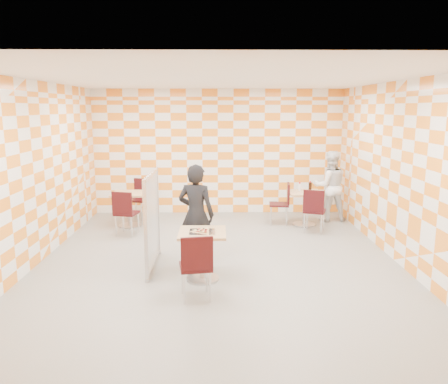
# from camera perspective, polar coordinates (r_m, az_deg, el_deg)

# --- Properties ---
(room_shell) EXTENTS (7.00, 7.00, 7.00)m
(room_shell) POSITION_cam_1_polar(r_m,az_deg,el_deg) (7.68, -0.79, 3.05)
(room_shell) COLOR gray
(room_shell) RESTS_ON ground
(main_table) EXTENTS (0.70, 0.70, 0.75)m
(main_table) POSITION_cam_1_polar(r_m,az_deg,el_deg) (6.57, -2.83, -7.21)
(main_table) COLOR tan
(main_table) RESTS_ON ground
(second_table) EXTENTS (0.70, 0.70, 0.75)m
(second_table) POSITION_cam_1_polar(r_m,az_deg,el_deg) (9.74, 10.48, -1.37)
(second_table) COLOR tan
(second_table) RESTS_ON ground
(empty_table) EXTENTS (0.70, 0.70, 0.75)m
(empty_table) POSITION_cam_1_polar(r_m,az_deg,el_deg) (9.71, -12.28, -1.47)
(empty_table) COLOR tan
(empty_table) RESTS_ON ground
(chair_main_front) EXTENTS (0.48, 0.49, 0.92)m
(chair_main_front) POSITION_cam_1_polar(r_m,az_deg,el_deg) (5.85, -3.64, -9.17)
(chair_main_front) COLOR #330A0D
(chair_main_front) RESTS_ON ground
(chair_second_front) EXTENTS (0.54, 0.55, 0.92)m
(chair_second_front) POSITION_cam_1_polar(r_m,az_deg,el_deg) (9.14, 11.69, -2.00)
(chair_second_front) COLOR #330A0D
(chair_second_front) RESTS_ON ground
(chair_second_side) EXTENTS (0.47, 0.46, 0.92)m
(chair_second_side) POSITION_cam_1_polar(r_m,az_deg,el_deg) (9.73, 7.75, -1.09)
(chair_second_side) COLOR #330A0D
(chair_second_side) RESTS_ON ground
(chair_empty_near) EXTENTS (0.51, 0.51, 0.92)m
(chair_empty_near) POSITION_cam_1_polar(r_m,az_deg,el_deg) (8.98, -12.85, -2.27)
(chair_empty_near) COLOR #330A0D
(chair_empty_near) RESTS_ON ground
(chair_empty_far) EXTENTS (0.54, 0.55, 0.92)m
(chair_empty_far) POSITION_cam_1_polar(r_m,az_deg,el_deg) (10.39, -10.87, -0.42)
(chair_empty_far) COLOR #330A0D
(chair_empty_far) RESTS_ON ground
(partition) EXTENTS (0.08, 1.38, 1.55)m
(partition) POSITION_cam_1_polar(r_m,az_deg,el_deg) (7.09, -9.37, -3.61)
(partition) COLOR white
(partition) RESTS_ON ground
(man_dark) EXTENTS (0.70, 0.55, 1.67)m
(man_dark) POSITION_cam_1_polar(r_m,az_deg,el_deg) (7.18, -3.66, -2.95)
(man_dark) COLOR black
(man_dark) RESTS_ON ground
(man_white) EXTENTS (0.81, 0.64, 1.61)m
(man_white) POSITION_cam_1_polar(r_m,az_deg,el_deg) (10.22, 13.66, 0.76)
(man_white) COLOR white
(man_white) RESTS_ON ground
(pizza_on_foil) EXTENTS (0.40, 0.40, 0.04)m
(pizza_on_foil) POSITION_cam_1_polar(r_m,az_deg,el_deg) (6.48, -2.86, -5.08)
(pizza_on_foil) COLOR silver
(pizza_on_foil) RESTS_ON main_table
(sport_bottle) EXTENTS (0.06, 0.06, 0.20)m
(sport_bottle) POSITION_cam_1_polar(r_m,az_deg,el_deg) (9.78, 9.85, 0.67)
(sport_bottle) COLOR white
(sport_bottle) RESTS_ON second_table
(soda_bottle) EXTENTS (0.07, 0.07, 0.23)m
(soda_bottle) POSITION_cam_1_polar(r_m,az_deg,el_deg) (9.75, 11.18, 0.69)
(soda_bottle) COLOR black
(soda_bottle) RESTS_ON second_table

